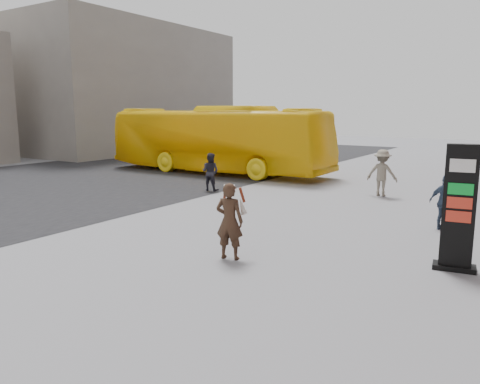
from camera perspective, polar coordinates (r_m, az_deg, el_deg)
The scene contains 9 objects.
ground at distance 10.76m, azimuth -2.12°, elevation -7.99°, with size 100.00×100.00×0.00m, color #9E9EA3.
road at distance 23.37m, azimuth -21.64°, elevation 1.10°, with size 16.00×60.00×0.01m, color black.
bg_building_far at distance 41.24m, azimuth -13.98°, elevation 12.00°, with size 10.00×18.00×10.00m, color gray.
info_pylon at distance 10.63m, azimuth 25.13°, elevation -1.81°, with size 0.89×0.53×2.64m.
woman at distance 10.45m, azimuth -1.27°, elevation -3.45°, with size 0.75×0.71×1.74m.
bus at distance 25.10m, azimuth -2.86°, elevation 6.40°, with size 2.96×12.67×3.53m, color yellow.
pedestrian_a at distance 19.48m, azimuth -3.64°, elevation 2.47°, with size 0.76×0.59×1.57m, color #25242D.
pedestrian_b at distance 19.01m, azimuth 16.93°, elevation 2.25°, with size 1.17×0.67×1.81m, color gray.
pedestrian_c at distance 14.18m, azimuth 23.77°, elevation -1.18°, with size 0.92×0.38×1.57m, color #34455D.
Camera 1 is at (5.87, -8.39, 3.31)m, focal length 35.00 mm.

